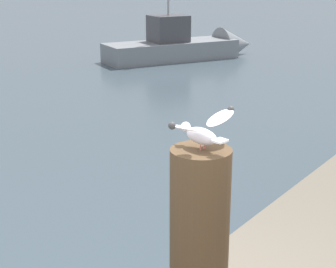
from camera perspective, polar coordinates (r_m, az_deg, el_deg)
mooring_post at (r=3.40m, az=3.43°, el=-10.51°), size 0.38×0.38×1.11m
seagull at (r=3.14m, az=3.59°, el=0.37°), size 0.55×0.39×0.23m
boat_grey at (r=20.18m, az=2.48°, el=9.53°), size 6.17×3.96×5.28m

